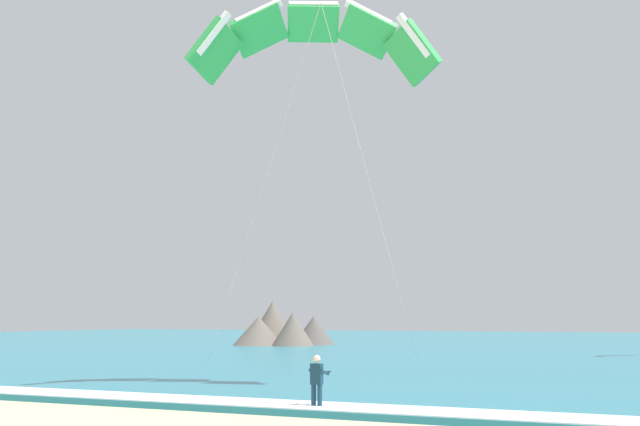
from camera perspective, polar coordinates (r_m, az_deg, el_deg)
The scene contains 6 objects.
sea at distance 79.46m, azimuth 19.39°, elevation -9.61°, with size 200.00×120.00×0.20m, color teal.
surf_foam at distance 21.04m, azimuth 8.93°, elevation -15.02°, with size 200.00×1.93×0.04m, color white.
surfboard at distance 22.02m, azimuth -0.26°, elevation -15.31°, with size 0.51×1.42×0.09m.
kitesurfer at distance 21.94m, azimuth -0.24°, elevation -12.93°, with size 0.55×0.53×1.69m.
kite_primary at distance 29.17m, azimuth -0.52°, elevation 13.60°, with size 8.73×6.58×13.80m.
headland_left at distance 70.30m, azimuth -3.14°, elevation -8.94°, with size 9.01×8.04×4.34m.
Camera 1 is at (5.08, -8.46, 2.78)m, focal length 41.15 mm.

